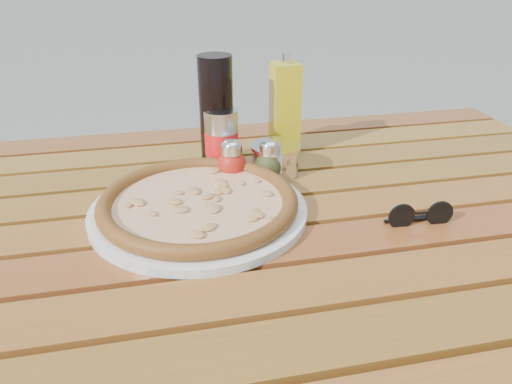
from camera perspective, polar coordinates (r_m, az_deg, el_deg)
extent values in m
cube|color=#331E0B|center=(1.58, 20.33, -5.77)|extent=(0.06, 0.06, 0.70)
cube|color=#39220D|center=(0.86, 0.28, -5.34)|extent=(1.36, 0.86, 0.04)
cube|color=#55320F|center=(0.61, 6.79, -17.51)|extent=(1.40, 0.09, 0.03)
cube|color=#5C3010|center=(0.68, 4.06, -11.73)|extent=(1.40, 0.09, 0.03)
cube|color=#59280F|center=(0.76, 1.95, -7.09)|extent=(1.40, 0.09, 0.03)
cube|color=#5F3110|center=(0.84, 0.29, -3.33)|extent=(1.40, 0.09, 0.03)
cube|color=#59350F|center=(0.93, -1.06, -0.26)|extent=(1.40, 0.09, 0.03)
cube|color=#55340F|center=(1.02, -2.18, 2.27)|extent=(1.40, 0.09, 0.03)
cube|color=#5E3A10|center=(1.11, -3.11, 4.40)|extent=(1.40, 0.09, 0.03)
cube|color=#55280F|center=(1.20, -3.91, 6.19)|extent=(1.40, 0.09, 0.03)
cylinder|color=silver|center=(0.84, -6.56, -2.10)|extent=(0.45, 0.45, 0.01)
cylinder|color=beige|center=(0.83, -6.60, -1.37)|extent=(0.34, 0.34, 0.01)
torus|color=black|center=(0.83, -6.62, -1.07)|extent=(0.36, 0.36, 0.03)
ellipsoid|color=red|center=(0.94, -2.77, 3.11)|extent=(0.07, 0.07, 0.06)
cylinder|color=silver|center=(0.93, -2.81, 4.97)|extent=(0.05, 0.05, 0.02)
ellipsoid|color=silver|center=(0.93, -2.82, 5.49)|extent=(0.05, 0.05, 0.02)
ellipsoid|color=#3B441B|center=(0.94, 1.59, 3.14)|extent=(0.07, 0.07, 0.06)
cylinder|color=silver|center=(0.93, 1.61, 5.00)|extent=(0.05, 0.05, 0.02)
ellipsoid|color=silver|center=(0.93, 1.62, 5.52)|extent=(0.05, 0.05, 0.02)
cylinder|color=black|center=(0.98, -4.55, 9.04)|extent=(0.08, 0.08, 0.22)
cylinder|color=silver|center=(0.98, -3.97, 6.01)|extent=(0.07, 0.07, 0.12)
cylinder|color=red|center=(0.99, -3.96, 5.74)|extent=(0.07, 0.07, 0.04)
cube|color=gold|center=(1.05, 3.31, 9.44)|extent=(0.06, 0.06, 0.19)
cylinder|color=silver|center=(1.03, 3.46, 15.05)|extent=(0.02, 0.02, 0.02)
cylinder|color=silver|center=(0.97, 2.25, 3.62)|extent=(0.12, 0.12, 0.05)
cylinder|color=silver|center=(0.96, 2.28, 5.21)|extent=(0.13, 0.13, 0.01)
sphere|color=silver|center=(0.95, 2.29, 5.66)|extent=(0.02, 0.02, 0.01)
cylinder|color=black|center=(0.82, 16.32, -2.71)|extent=(0.04, 0.01, 0.04)
cylinder|color=black|center=(0.85, 20.26, -2.34)|extent=(0.04, 0.01, 0.04)
cube|color=black|center=(0.83, 18.36, -2.28)|extent=(0.02, 0.01, 0.00)
cube|color=black|center=(0.85, 17.24, -3.02)|extent=(0.09, 0.01, 0.00)
cube|color=black|center=(0.86, 18.29, -2.70)|extent=(0.09, 0.01, 0.00)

